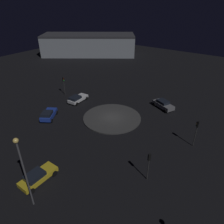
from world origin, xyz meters
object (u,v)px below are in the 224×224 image
traffic_light_west (64,82)px  streetlamp_south (23,166)px  car_blue (48,114)px  car_white (77,99)px  traffic_light_southeast (149,161)px  traffic_light_east (197,129)px  store_building (89,45)px  car_yellow (37,177)px  car_grey (163,104)px

traffic_light_west → streetlamp_south: streetlamp_south is taller
car_blue → traffic_light_west: size_ratio=1.11×
car_white → streetlamp_south: (13.06, -20.11, 4.61)m
traffic_light_southeast → traffic_light_east: bearing=-66.9°
traffic_light_southeast → car_white: bearing=12.2°
store_building → traffic_light_southeast: bearing=102.4°
car_yellow → traffic_light_east: size_ratio=1.06×
traffic_light_west → car_blue: bearing=-50.5°
car_white → streetlamp_south: streetlamp_south is taller
car_blue → car_grey: 21.46m
traffic_light_east → car_yellow: bearing=51.6°
car_blue → streetlamp_south: bearing=-166.1°
traffic_light_southeast → traffic_light_west: 28.22m
traffic_light_west → streetlamp_south: 27.78m
car_blue → streetlamp_south: (12.55, -12.33, 4.54)m
store_building → traffic_light_west: bearing=87.5°
store_building → traffic_light_east: bearing=111.1°
car_white → car_blue: bearing=-180.0°
car_yellow → traffic_light_southeast: size_ratio=1.15×
traffic_light_southeast → store_building: 61.37m
traffic_light_east → streetlamp_south: 22.29m
car_yellow → traffic_light_southeast: bearing=-52.7°
car_grey → store_building: 46.12m
car_white → traffic_light_west: (-4.78, 1.03, 2.10)m
car_white → traffic_light_east: 23.75m
car_grey → traffic_light_west: bearing=-136.8°
traffic_light_west → traffic_light_east: traffic_light_east is taller
car_white → car_blue: (0.50, -7.78, 0.07)m
car_grey → traffic_light_east: bearing=-20.3°
store_building → streetlamp_south: bearing=90.7°
car_grey → store_building: bearing=174.2°
car_blue → traffic_light_east: 24.31m
streetlamp_south → store_building: (-37.23, 51.36, -1.74)m
traffic_light_southeast → car_blue: bearing=31.4°
car_yellow → traffic_light_east: (12.70, 17.26, 2.22)m
traffic_light_east → car_grey: bearing=-47.2°
streetlamp_south → traffic_light_east: bearing=61.5°
car_grey → traffic_light_southeast: (5.75, -17.83, 1.94)m
traffic_light_east → streetlamp_south: size_ratio=0.49×
streetlamp_south → store_building: bearing=125.9°
car_yellow → traffic_light_east: 21.54m
car_white → car_blue: 7.80m
car_grey → traffic_light_west: (-20.16, -6.65, 2.02)m
car_blue → streetlamp_south: size_ratio=0.52×
traffic_light_southeast → streetlamp_south: size_ratio=0.46×
traffic_light_southeast → traffic_light_east: traffic_light_east is taller
car_white → streetlamp_south: bearing=-150.7°
car_grey → traffic_light_west: traffic_light_west is taller
traffic_light_southeast → streetlamp_south: bearing=88.9°
car_grey → traffic_light_west: 21.32m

